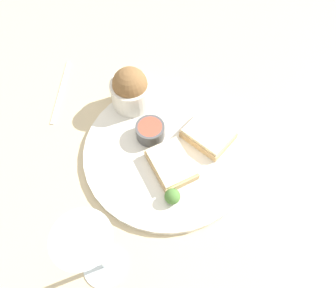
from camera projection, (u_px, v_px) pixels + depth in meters
ground_plane at (168, 152)px, 0.70m from camera, size 4.00×4.00×0.00m
dinner_plate at (168, 150)px, 0.70m from camera, size 0.36×0.36×0.01m
salad_bowl at (131, 89)px, 0.71m from camera, size 0.09×0.09×0.10m
sauce_ramekin at (149, 132)px, 0.69m from camera, size 0.06×0.06×0.03m
cheese_toast_near at (171, 164)px, 0.66m from camera, size 0.12×0.10×0.03m
cheese_toast_far at (208, 134)px, 0.69m from camera, size 0.10×0.08×0.03m
wine_glass at (89, 248)px, 0.47m from camera, size 0.08×0.08×0.19m
garnish at (172, 196)px, 0.62m from camera, size 0.03×0.03×0.03m
fork at (61, 91)px, 0.78m from camera, size 0.13×0.15×0.01m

